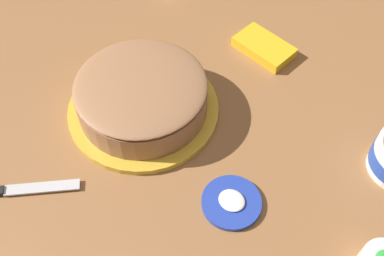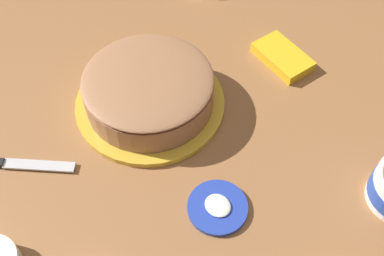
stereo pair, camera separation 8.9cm
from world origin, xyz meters
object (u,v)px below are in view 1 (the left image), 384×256
Objects in this scene: frosted_cake at (144,96)px; spreading_knife at (5,191)px; candy_box_lower at (264,47)px; frosting_tub_lid at (231,202)px.

frosted_cake is 1.67× the size of spreading_knife.
candy_box_lower reaches higher than spreading_knife.
candy_box_lower is (0.12, 0.30, -0.03)m from frosted_cake.
frosting_tub_lid is 0.58× the size of spreading_knife.
candy_box_lower is (0.21, 0.61, 0.01)m from spreading_knife.
frosted_cake is 2.86× the size of frosting_tub_lid.
frosting_tub_lid is 0.82× the size of candy_box_lower.
spreading_knife is 1.39× the size of candy_box_lower.
frosting_tub_lid is 0.42m from spreading_knife.
frosting_tub_lid is 0.41m from candy_box_lower.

